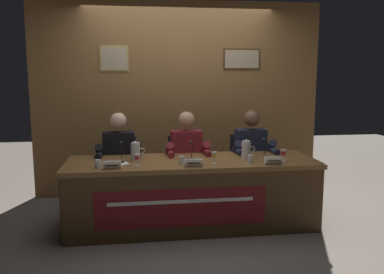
{
  "coord_description": "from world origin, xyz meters",
  "views": [
    {
      "loc": [
        -0.59,
        -4.22,
        1.64
      ],
      "look_at": [
        0.0,
        0.0,
        0.97
      ],
      "focal_mm": 37.84,
      "sensor_mm": 36.0,
      "label": 1
    }
  ],
  "objects": [
    {
      "name": "ground_plane",
      "position": [
        0.0,
        0.0,
        0.0
      ],
      "size": [
        12.0,
        12.0,
        0.0
      ],
      "primitive_type": "plane",
      "color": "#70665B"
    },
    {
      "name": "wall_back_panelled",
      "position": [
        0.0,
        1.28,
        1.3
      ],
      "size": [
        3.87,
        0.14,
        2.6
      ],
      "color": "brown",
      "rests_on": "ground_plane"
    },
    {
      "name": "conference_table",
      "position": [
        -0.0,
        -0.11,
        0.49
      ],
      "size": [
        2.67,
        0.86,
        0.72
      ],
      "color": "brown",
      "rests_on": "ground_plane"
    },
    {
      "name": "chair_left",
      "position": [
        -0.79,
        0.61,
        0.43
      ],
      "size": [
        0.44,
        0.44,
        0.89
      ],
      "color": "black",
      "rests_on": "ground_plane"
    },
    {
      "name": "panelist_left",
      "position": [
        -0.79,
        0.41,
        0.7
      ],
      "size": [
        0.51,
        0.48,
        1.21
      ],
      "color": "black",
      "rests_on": "ground_plane"
    },
    {
      "name": "nameplate_left",
      "position": [
        -0.83,
        -0.31,
        0.76
      ],
      "size": [
        0.18,
        0.06,
        0.08
      ],
      "color": "white",
      "rests_on": "conference_table"
    },
    {
      "name": "juice_glass_left",
      "position": [
        -0.59,
        -0.21,
        0.81
      ],
      "size": [
        0.06,
        0.06,
        0.12
      ],
      "color": "white",
      "rests_on": "conference_table"
    },
    {
      "name": "water_cup_left",
      "position": [
        -0.97,
        -0.25,
        0.76
      ],
      "size": [
        0.06,
        0.06,
        0.08
      ],
      "color": "silver",
      "rests_on": "conference_table"
    },
    {
      "name": "microphone_left",
      "position": [
        -0.75,
        -0.03,
        0.8
      ],
      "size": [
        0.06,
        0.17,
        0.22
      ],
      "color": "black",
      "rests_on": "conference_table"
    },
    {
      "name": "chair_center",
      "position": [
        0.0,
        0.61,
        0.43
      ],
      "size": [
        0.44,
        0.44,
        0.89
      ],
      "color": "black",
      "rests_on": "ground_plane"
    },
    {
      "name": "panelist_center",
      "position": [
        0.0,
        0.41,
        0.7
      ],
      "size": [
        0.51,
        0.48,
        1.21
      ],
      "color": "black",
      "rests_on": "ground_plane"
    },
    {
      "name": "nameplate_center",
      "position": [
        -0.03,
        -0.32,
        0.76
      ],
      "size": [
        0.19,
        0.06,
        0.08
      ],
      "color": "white",
      "rests_on": "conference_table"
    },
    {
      "name": "juice_glass_center",
      "position": [
        0.2,
        -0.21,
        0.81
      ],
      "size": [
        0.06,
        0.06,
        0.12
      ],
      "color": "white",
      "rests_on": "conference_table"
    },
    {
      "name": "water_cup_center",
      "position": [
        -0.14,
        -0.21,
        0.76
      ],
      "size": [
        0.06,
        0.06,
        0.08
      ],
      "color": "silver",
      "rests_on": "conference_table"
    },
    {
      "name": "microphone_center",
      "position": [
        -0.01,
        -0.1,
        0.8
      ],
      "size": [
        0.06,
        0.17,
        0.22
      ],
      "color": "black",
      "rests_on": "conference_table"
    },
    {
      "name": "chair_right",
      "position": [
        0.79,
        0.61,
        0.43
      ],
      "size": [
        0.44,
        0.44,
        0.89
      ],
      "color": "black",
      "rests_on": "ground_plane"
    },
    {
      "name": "panelist_right",
      "position": [
        0.79,
        0.41,
        0.7
      ],
      "size": [
        0.51,
        0.48,
        1.21
      ],
      "color": "black",
      "rests_on": "ground_plane"
    },
    {
      "name": "nameplate_right",
      "position": [
        0.79,
        -0.33,
        0.76
      ],
      "size": [
        0.18,
        0.06,
        0.08
      ],
      "color": "white",
      "rests_on": "conference_table"
    },
    {
      "name": "juice_glass_right",
      "position": [
        0.96,
        -0.18,
        0.81
      ],
      "size": [
        0.06,
        0.06,
        0.12
      ],
      "color": "white",
      "rests_on": "conference_table"
    },
    {
      "name": "water_cup_right",
      "position": [
        0.58,
        -0.23,
        0.76
      ],
      "size": [
        0.06,
        0.06,
        0.08
      ],
      "color": "silver",
      "rests_on": "conference_table"
    },
    {
      "name": "microphone_right",
      "position": [
        0.81,
        -0.06,
        0.8
      ],
      "size": [
        0.06,
        0.17,
        0.22
      ],
      "color": "black",
      "rests_on": "conference_table"
    },
    {
      "name": "water_pitcher_left_side",
      "position": [
        -0.6,
        0.07,
        0.82
      ],
      "size": [
        0.15,
        0.1,
        0.21
      ],
      "color": "silver",
      "rests_on": "conference_table"
    },
    {
      "name": "water_pitcher_right_side",
      "position": [
        0.6,
        0.02,
        0.82
      ],
      "size": [
        0.15,
        0.1,
        0.21
      ],
      "color": "silver",
      "rests_on": "conference_table"
    },
    {
      "name": "document_stack_left",
      "position": [
        -0.78,
        -0.14,
        0.73
      ],
      "size": [
        0.24,
        0.2,
        0.01
      ],
      "color": "white",
      "rests_on": "conference_table"
    }
  ]
}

